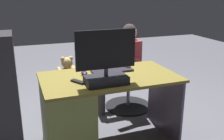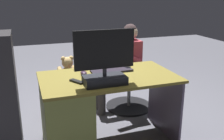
{
  "view_description": "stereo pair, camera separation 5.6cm",
  "coord_description": "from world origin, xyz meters",
  "px_view_note": "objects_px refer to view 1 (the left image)",
  "views": [
    {
      "loc": [
        0.81,
        2.61,
        1.5
      ],
      "look_at": [
        -0.16,
        0.01,
        0.65
      ],
      "focal_mm": 42.14,
      "sensor_mm": 36.0,
      "label": 1
    },
    {
      "loc": [
        0.75,
        2.63,
        1.5
      ],
      "look_at": [
        -0.16,
        0.01,
        0.65
      ],
      "focal_mm": 42.14,
      "sensor_mm": 36.0,
      "label": 2
    }
  ],
  "objects_px": {
    "office_chair_teddy": "(69,96)",
    "cup": "(128,64)",
    "visitor_chair": "(128,90)",
    "keyboard": "(112,71)",
    "desk": "(77,113)",
    "teddy_bear": "(67,71)",
    "monitor": "(106,66)",
    "person": "(122,61)",
    "tv_remote": "(78,82)",
    "computer_mouse": "(84,73)"
  },
  "relations": [
    {
      "from": "desk",
      "to": "visitor_chair",
      "type": "xyz_separation_m",
      "value": [
        -0.85,
        -0.7,
        -0.14
      ]
    },
    {
      "from": "cup",
      "to": "office_chair_teddy",
      "type": "bearing_deg",
      "value": -44.3
    },
    {
      "from": "tv_remote",
      "to": "visitor_chair",
      "type": "relative_size",
      "value": 0.25
    },
    {
      "from": "office_chair_teddy",
      "to": "visitor_chair",
      "type": "xyz_separation_m",
      "value": [
        -0.79,
        0.01,
        -0.02
      ]
    },
    {
      "from": "monitor",
      "to": "teddy_bear",
      "type": "xyz_separation_m",
      "value": [
        0.17,
        -0.92,
        -0.29
      ]
    },
    {
      "from": "keyboard",
      "to": "visitor_chair",
      "type": "bearing_deg",
      "value": -127.37
    },
    {
      "from": "person",
      "to": "visitor_chair",
      "type": "bearing_deg",
      "value": 179.32
    },
    {
      "from": "visitor_chair",
      "to": "keyboard",
      "type": "bearing_deg",
      "value": 52.63
    },
    {
      "from": "computer_mouse",
      "to": "teddy_bear",
      "type": "bearing_deg",
      "value": -84.7
    },
    {
      "from": "cup",
      "to": "keyboard",
      "type": "bearing_deg",
      "value": 15.99
    },
    {
      "from": "visitor_chair",
      "to": "office_chair_teddy",
      "type": "bearing_deg",
      "value": -0.68
    },
    {
      "from": "monitor",
      "to": "visitor_chair",
      "type": "xyz_separation_m",
      "value": [
        -0.62,
        -0.9,
        -0.63
      ]
    },
    {
      "from": "cup",
      "to": "visitor_chair",
      "type": "bearing_deg",
      "value": -115.21
    },
    {
      "from": "keyboard",
      "to": "tv_remote",
      "type": "relative_size",
      "value": 2.8
    },
    {
      "from": "teddy_bear",
      "to": "visitor_chair",
      "type": "bearing_deg",
      "value": 178.48
    },
    {
      "from": "tv_remote",
      "to": "teddy_bear",
      "type": "bearing_deg",
      "value": -124.19
    },
    {
      "from": "desk",
      "to": "teddy_bear",
      "type": "xyz_separation_m",
      "value": [
        -0.06,
        -0.72,
        0.2
      ]
    },
    {
      "from": "desk",
      "to": "computer_mouse",
      "type": "xyz_separation_m",
      "value": [
        -0.12,
        -0.11,
        0.35
      ]
    },
    {
      "from": "tv_remote",
      "to": "teddy_bear",
      "type": "height_order",
      "value": "teddy_bear"
    },
    {
      "from": "tv_remote",
      "to": "visitor_chair",
      "type": "distance_m",
      "value": 1.24
    },
    {
      "from": "tv_remote",
      "to": "desk",
      "type": "bearing_deg",
      "value": -116.01
    },
    {
      "from": "office_chair_teddy",
      "to": "desk",
      "type": "bearing_deg",
      "value": 85.24
    },
    {
      "from": "desk",
      "to": "keyboard",
      "type": "xyz_separation_m",
      "value": [
        -0.41,
        -0.12,
        0.34
      ]
    },
    {
      "from": "desk",
      "to": "visitor_chair",
      "type": "relative_size",
      "value": 2.14
    },
    {
      "from": "keyboard",
      "to": "office_chair_teddy",
      "type": "bearing_deg",
      "value": -59.31
    },
    {
      "from": "tv_remote",
      "to": "teddy_bear",
      "type": "distance_m",
      "value": 0.81
    },
    {
      "from": "desk",
      "to": "keyboard",
      "type": "distance_m",
      "value": 0.54
    },
    {
      "from": "desk",
      "to": "monitor",
      "type": "relative_size",
      "value": 2.45
    },
    {
      "from": "desk",
      "to": "teddy_bear",
      "type": "relative_size",
      "value": 4.14
    },
    {
      "from": "tv_remote",
      "to": "monitor",
      "type": "bearing_deg",
      "value": 122.1
    },
    {
      "from": "keyboard",
      "to": "computer_mouse",
      "type": "bearing_deg",
      "value": 1.94
    },
    {
      "from": "teddy_bear",
      "to": "office_chair_teddy",
      "type": "bearing_deg",
      "value": 90.0
    },
    {
      "from": "desk",
      "to": "keyboard",
      "type": "relative_size",
      "value": 3.09
    },
    {
      "from": "cup",
      "to": "monitor",
      "type": "bearing_deg",
      "value": 45.45
    },
    {
      "from": "teddy_bear",
      "to": "person",
      "type": "relative_size",
      "value": 0.28
    },
    {
      "from": "visitor_chair",
      "to": "person",
      "type": "relative_size",
      "value": 0.55
    },
    {
      "from": "monitor",
      "to": "teddy_bear",
      "type": "distance_m",
      "value": 0.98
    },
    {
      "from": "desk",
      "to": "teddy_bear",
      "type": "height_order",
      "value": "teddy_bear"
    },
    {
      "from": "cup",
      "to": "teddy_bear",
      "type": "distance_m",
      "value": 0.79
    },
    {
      "from": "office_chair_teddy",
      "to": "cup",
      "type": "bearing_deg",
      "value": 135.7
    },
    {
      "from": "cup",
      "to": "teddy_bear",
      "type": "height_order",
      "value": "cup"
    },
    {
      "from": "computer_mouse",
      "to": "monitor",
      "type": "bearing_deg",
      "value": 110.24
    },
    {
      "from": "cup",
      "to": "office_chair_teddy",
      "type": "xyz_separation_m",
      "value": [
        0.54,
        -0.53,
        -0.5
      ]
    },
    {
      "from": "tv_remote",
      "to": "person",
      "type": "height_order",
      "value": "person"
    },
    {
      "from": "keyboard",
      "to": "person",
      "type": "relative_size",
      "value": 0.38
    },
    {
      "from": "computer_mouse",
      "to": "person",
      "type": "height_order",
      "value": "person"
    },
    {
      "from": "tv_remote",
      "to": "office_chair_teddy",
      "type": "distance_m",
      "value": 0.91
    },
    {
      "from": "tv_remote",
      "to": "teddy_bear",
      "type": "relative_size",
      "value": 0.48
    },
    {
      "from": "monitor",
      "to": "keyboard",
      "type": "xyz_separation_m",
      "value": [
        -0.18,
        -0.32,
        -0.15
      ]
    },
    {
      "from": "desk",
      "to": "person",
      "type": "relative_size",
      "value": 1.17
    }
  ]
}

